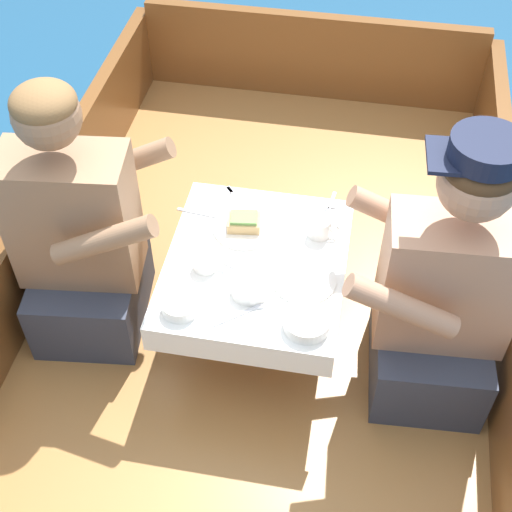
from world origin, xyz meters
The scene contains 22 objects.
ground_plane centered at (0.00, 0.00, 0.00)m, with size 60.00×60.00×0.00m, color navy.
boat_deck centered at (0.00, 0.00, 0.17)m, with size 1.76×3.34×0.34m, color #9E6B38.
gunwale_port centered at (-0.85, 0.00, 0.53)m, with size 0.06×3.34×0.37m, color brown.
gunwale_starboard centered at (0.85, 0.00, 0.53)m, with size 0.06×3.34×0.37m, color brown.
bow_coaming centered at (0.00, 1.64, 0.56)m, with size 1.64×0.06×0.43m, color brown.
cockpit_table centered at (0.00, 0.09, 0.68)m, with size 0.58×0.68×0.39m.
person_port centered at (-0.59, 0.07, 0.74)m, with size 0.56×0.49×1.00m.
person_starboard centered at (0.59, 0.02, 0.75)m, with size 0.54×0.47×1.01m.
plate_sandwich centered at (-0.07, 0.23, 0.73)m, with size 0.21×0.21×0.01m.
plate_bread centered at (0.17, 0.03, 0.73)m, with size 0.21×0.21×0.01m.
sandwich centered at (-0.07, 0.23, 0.76)m, with size 0.12×0.09×0.05m.
bowl_port_near centered at (0.01, -0.05, 0.75)m, with size 0.12×0.12×0.04m.
bowl_starboard_near centered at (-0.19, -0.15, 0.75)m, with size 0.11×0.11×0.04m.
bowl_center_far centered at (0.20, -0.15, 0.75)m, with size 0.14×0.14×0.04m.
coffee_cup_port centered at (0.19, 0.25, 0.76)m, with size 0.10×0.07×0.07m.
coffee_cup_starboard centered at (-0.15, 0.03, 0.76)m, with size 0.11×0.08×0.05m.
utensil_knife_starboard centered at (0.21, 0.38, 0.73)m, with size 0.03×0.17×0.00m.
utensil_fork_starboard centered at (-0.12, 0.37, 0.73)m, with size 0.13×0.14×0.00m.
utensil_spoon_center centered at (0.18, 0.36, 0.73)m, with size 0.14×0.12×0.01m.
utensil_knife_port centered at (-0.23, 0.27, 0.73)m, with size 0.17×0.03×0.00m.
utensil_spoon_starboard centered at (0.01, -0.12, 0.73)m, with size 0.14×0.12×0.01m.
utensil_spoon_port centered at (-0.06, 0.04, 0.73)m, with size 0.16×0.09×0.01m.
Camera 1 is at (0.28, -1.46, 2.43)m, focal length 50.00 mm.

